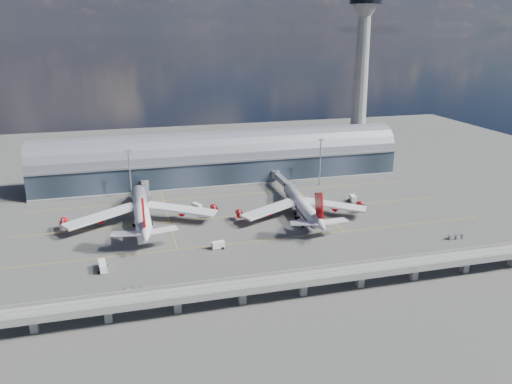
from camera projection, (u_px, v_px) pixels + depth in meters
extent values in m
plane|color=#474744|center=(258.00, 231.00, 210.45)|extent=(500.00, 500.00, 0.00)
cube|color=gold|center=(264.00, 240.00, 201.27)|extent=(200.00, 0.25, 0.01)
cube|color=gold|center=(246.00, 215.00, 228.81)|extent=(200.00, 0.25, 0.01)
cube|color=gold|center=(232.00, 195.00, 256.35)|extent=(200.00, 0.25, 0.01)
cube|color=gold|center=(167.00, 214.00, 229.34)|extent=(0.25, 80.00, 0.01)
cube|color=gold|center=(310.00, 201.00, 246.64)|extent=(0.25, 80.00, 0.01)
cube|color=#1F2934|center=(221.00, 168.00, 279.89)|extent=(200.00, 28.00, 14.00)
cylinder|color=gray|center=(221.00, 156.00, 277.72)|extent=(200.00, 28.00, 28.00)
cube|color=gray|center=(226.00, 162.00, 264.87)|extent=(200.00, 1.00, 1.20)
cube|color=gray|center=(222.00, 179.00, 281.88)|extent=(200.00, 30.00, 1.20)
cube|color=gray|center=(356.00, 161.00, 306.41)|extent=(18.00, 18.00, 8.00)
cone|color=gray|center=(360.00, 94.00, 293.71)|extent=(10.00, 10.00, 90.00)
cone|color=gray|center=(365.00, 9.00, 279.14)|extent=(16.00, 16.00, 8.00)
cube|color=gray|center=(303.00, 279.00, 158.25)|extent=(220.00, 8.50, 1.20)
cube|color=gray|center=(308.00, 282.00, 154.24)|extent=(220.00, 0.40, 1.20)
cube|color=gray|center=(299.00, 270.00, 161.58)|extent=(220.00, 0.40, 1.20)
cube|color=gray|center=(305.00, 279.00, 156.67)|extent=(220.00, 0.12, 0.12)
cube|color=gray|center=(302.00, 275.00, 159.42)|extent=(220.00, 0.12, 0.12)
cube|color=gray|center=(34.00, 324.00, 139.41)|extent=(2.20, 2.20, 5.00)
cube|color=gray|center=(108.00, 314.00, 144.36)|extent=(2.20, 2.20, 5.00)
cube|color=gray|center=(177.00, 305.00, 149.30)|extent=(2.20, 2.20, 5.00)
cube|color=gray|center=(242.00, 296.00, 154.24)|extent=(2.20, 2.20, 5.00)
cube|color=gray|center=(303.00, 288.00, 159.18)|extent=(2.20, 2.20, 5.00)
cube|color=gray|center=(360.00, 280.00, 164.12)|extent=(2.20, 2.20, 5.00)
cube|color=gray|center=(414.00, 272.00, 169.06)|extent=(2.20, 2.20, 5.00)
cube|color=gray|center=(465.00, 266.00, 174.00)|extent=(2.20, 2.20, 5.00)
cylinder|color=gray|center=(130.00, 176.00, 244.72)|extent=(0.70, 0.70, 25.00)
cube|color=gray|center=(128.00, 151.00, 240.78)|extent=(3.00, 0.40, 1.00)
cylinder|color=gray|center=(320.00, 163.00, 269.43)|extent=(0.70, 0.70, 25.00)
cube|color=gray|center=(321.00, 140.00, 265.49)|extent=(3.00, 0.40, 1.00)
cylinder|color=white|center=(141.00, 209.00, 217.77)|extent=(6.44, 53.00, 6.39)
cone|color=white|center=(138.00, 189.00, 244.85)|extent=(6.40, 8.00, 6.39)
cone|color=white|center=(145.00, 235.00, 188.62)|extent=(6.41, 12.00, 6.39)
cube|color=#BB0809|center=(143.00, 213.00, 188.92)|extent=(0.71, 11.95, 13.23)
cube|color=white|center=(101.00, 216.00, 212.04)|extent=(32.19, 22.20, 2.58)
cube|color=white|center=(180.00, 209.00, 220.33)|extent=(32.20, 22.16, 2.58)
cylinder|color=#BB0809|center=(100.00, 219.00, 214.28)|extent=(3.20, 5.00, 3.20)
cylinder|color=#BB0809|center=(64.00, 222.00, 210.59)|extent=(3.20, 5.00, 3.20)
cylinder|color=#BB0809|center=(181.00, 211.00, 222.88)|extent=(3.20, 5.00, 3.20)
cylinder|color=#BB0809|center=(214.00, 208.00, 226.56)|extent=(3.20, 5.00, 3.20)
cylinder|color=gray|center=(140.00, 206.00, 236.38)|extent=(0.50, 0.50, 3.00)
cylinder|color=gray|center=(135.00, 223.00, 214.77)|extent=(0.60, 0.60, 3.00)
cylinder|color=gray|center=(150.00, 222.00, 216.35)|extent=(0.60, 0.60, 3.00)
cylinder|color=black|center=(135.00, 225.00, 215.06)|extent=(2.20, 1.50, 1.50)
cylinder|color=black|center=(150.00, 224.00, 216.65)|extent=(2.20, 1.50, 1.50)
cylinder|color=white|center=(302.00, 204.00, 226.03)|extent=(8.85, 46.23, 5.51)
cone|color=white|center=(287.00, 187.00, 250.15)|extent=(6.05, 7.98, 5.51)
cone|color=white|center=(321.00, 225.00, 199.91)|extent=(6.33, 11.77, 5.51)
cube|color=#BB0809|center=(319.00, 206.00, 200.34)|extent=(1.49, 11.38, 12.58)
cube|color=white|center=(270.00, 209.00, 221.83)|extent=(29.29, 18.53, 2.35)
cube|color=white|center=(334.00, 205.00, 227.17)|extent=(28.31, 21.70, 2.35)
cylinder|color=black|center=(301.00, 207.00, 226.50)|extent=(7.68, 41.47, 4.68)
cylinder|color=#BB0809|center=(268.00, 211.00, 224.03)|extent=(3.38, 4.96, 3.04)
cylinder|color=#BB0809|center=(239.00, 213.00, 221.66)|extent=(3.38, 4.96, 3.04)
cylinder|color=#BB0809|center=(334.00, 207.00, 229.57)|extent=(3.38, 4.96, 3.04)
cylinder|color=#BB0809|center=(361.00, 205.00, 231.94)|extent=(3.38, 4.96, 3.04)
cylinder|color=gray|center=(292.00, 201.00, 242.46)|extent=(0.48, 0.48, 2.85)
cylinder|color=gray|center=(297.00, 216.00, 223.24)|extent=(0.57, 0.57, 2.85)
cylinder|color=gray|center=(310.00, 215.00, 224.33)|extent=(0.57, 0.57, 2.85)
cylinder|color=black|center=(297.00, 218.00, 223.52)|extent=(2.19, 1.57, 1.43)
cylinder|color=black|center=(310.00, 217.00, 224.61)|extent=(2.19, 1.57, 1.43)
cube|color=gray|center=(146.00, 191.00, 245.91)|extent=(3.00, 24.00, 3.00)
cube|color=gray|center=(147.00, 198.00, 234.90)|extent=(3.60, 3.60, 3.40)
cylinder|color=gray|center=(144.00, 184.00, 256.93)|extent=(4.40, 4.40, 4.00)
cylinder|color=gray|center=(148.00, 205.00, 235.98)|extent=(0.50, 0.50, 3.40)
cylinder|color=black|center=(148.00, 208.00, 236.40)|extent=(1.40, 0.80, 0.80)
cube|color=gray|center=(283.00, 181.00, 261.54)|extent=(3.00, 28.00, 3.00)
cube|color=gray|center=(292.00, 189.00, 248.68)|extent=(3.60, 3.60, 3.40)
cylinder|color=gray|center=(275.00, 174.00, 274.39)|extent=(4.40, 4.40, 4.00)
cylinder|color=gray|center=(292.00, 196.00, 249.77)|extent=(0.50, 0.50, 3.40)
cylinder|color=black|center=(292.00, 198.00, 250.19)|extent=(1.40, 0.80, 0.80)
cube|color=white|center=(103.00, 266.00, 175.55)|extent=(3.37, 7.60, 2.73)
cylinder|color=black|center=(104.00, 266.00, 178.15)|extent=(2.73, 1.29, 0.94)
cylinder|color=black|center=(102.00, 272.00, 173.71)|extent=(2.73, 1.29, 0.94)
cube|color=white|center=(218.00, 245.00, 193.08)|extent=(5.26, 3.05, 2.57)
cylinder|color=black|center=(222.00, 247.00, 193.59)|extent=(1.28, 2.59, 0.89)
cylinder|color=black|center=(214.00, 248.00, 193.29)|extent=(1.28, 2.59, 0.89)
cube|color=white|center=(308.00, 222.00, 215.37)|extent=(8.63, 2.92, 2.77)
cylinder|color=black|center=(313.00, 224.00, 216.56)|extent=(1.10, 2.71, 0.96)
cylinder|color=black|center=(302.00, 226.00, 214.93)|extent=(1.10, 2.71, 0.96)
cube|color=white|center=(300.00, 213.00, 226.82)|extent=(5.22, 6.74, 2.75)
cylinder|color=black|center=(297.00, 214.00, 228.58)|extent=(2.78, 2.12, 0.95)
cylinder|color=black|center=(304.00, 216.00, 225.81)|extent=(2.78, 2.12, 0.95)
cube|color=white|center=(353.00, 198.00, 245.99)|extent=(3.25, 5.66, 2.78)
cylinder|color=black|center=(351.00, 200.00, 247.85)|extent=(2.79, 1.36, 0.96)
cylinder|color=black|center=(355.00, 202.00, 244.88)|extent=(2.79, 1.36, 0.96)
cube|color=white|center=(197.00, 206.00, 235.55)|extent=(4.71, 6.17, 2.52)
cylinder|color=black|center=(198.00, 207.00, 237.62)|extent=(2.55, 1.91, 0.87)
cylinder|color=black|center=(196.00, 210.00, 234.17)|extent=(2.55, 1.91, 0.87)
cube|color=gray|center=(128.00, 292.00, 161.10)|extent=(2.94, 2.39, 0.32)
cube|color=#B8B8BD|center=(128.00, 289.00, 160.84)|extent=(2.51, 2.16, 1.59)
cube|color=gray|center=(136.00, 292.00, 160.98)|extent=(2.94, 2.39, 0.32)
cube|color=#B8B8BD|center=(136.00, 290.00, 160.72)|extent=(2.51, 2.16, 1.59)
cube|color=gray|center=(145.00, 292.00, 160.86)|extent=(2.94, 2.39, 0.32)
cube|color=#B8B8BD|center=(145.00, 290.00, 160.60)|extent=(2.51, 2.16, 1.59)
cube|color=gray|center=(315.00, 273.00, 173.41)|extent=(2.60, 2.19, 0.28)
cube|color=#B8B8BD|center=(315.00, 271.00, 173.19)|extent=(2.23, 1.97, 1.38)
cube|color=gray|center=(322.00, 274.00, 173.15)|extent=(2.60, 2.19, 0.28)
cube|color=#B8B8BD|center=(322.00, 272.00, 172.93)|extent=(2.23, 1.97, 1.38)
cube|color=gray|center=(329.00, 274.00, 172.89)|extent=(2.60, 2.19, 0.28)
cube|color=#B8B8BD|center=(329.00, 272.00, 172.66)|extent=(2.23, 1.97, 1.38)
cube|color=gray|center=(336.00, 274.00, 172.63)|extent=(2.60, 2.19, 0.28)
cube|color=#B8B8BD|center=(336.00, 272.00, 172.40)|extent=(2.23, 1.97, 1.38)
cube|color=gray|center=(451.00, 239.00, 202.12)|extent=(2.65, 1.91, 0.31)
cube|color=#B8B8BD|center=(451.00, 237.00, 201.86)|extent=(2.22, 1.76, 1.56)
cube|color=gray|center=(457.00, 238.00, 202.53)|extent=(2.65, 1.91, 0.31)
cube|color=#B8B8BD|center=(457.00, 236.00, 202.27)|extent=(2.22, 1.76, 1.56)
cube|color=gray|center=(463.00, 238.00, 202.94)|extent=(2.65, 1.91, 0.31)
cube|color=#B8B8BD|center=(464.00, 236.00, 202.68)|extent=(2.22, 1.76, 1.56)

